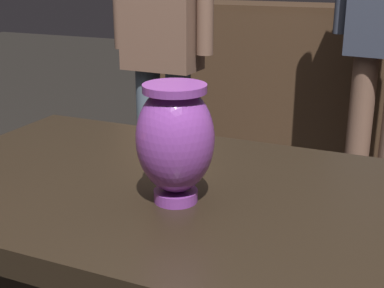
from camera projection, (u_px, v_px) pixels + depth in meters
The scene contains 3 objects.
back_display_shelf at pixel (355, 97), 3.00m from camera, with size 2.60×0.40×0.99m.
vase_centerpiece at pixel (175, 139), 0.92m from camera, with size 0.14×0.14×0.21m.
visitor_near_left at pixel (162, 35), 2.26m from camera, with size 0.47×0.19×1.56m.
Camera 1 is at (0.34, -0.85, 1.20)m, focal length 49.86 mm.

